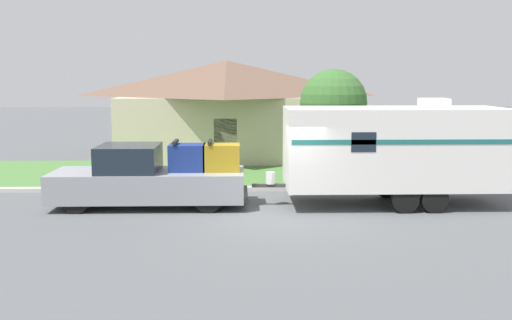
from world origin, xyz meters
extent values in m
plane|color=#515456|center=(0.00, 0.00, 0.00)|extent=(120.00, 120.00, 0.00)
cube|color=beige|center=(0.00, 3.75, 0.07)|extent=(80.00, 0.30, 0.14)
cube|color=#477538|center=(0.00, 7.40, 0.01)|extent=(80.00, 7.00, 0.03)
cube|color=beige|center=(-1.78, 12.93, 1.48)|extent=(9.78, 7.68, 2.97)
pyramid|color=brown|center=(-1.78, 12.93, 3.83)|extent=(10.56, 8.30, 1.72)
cube|color=#4C3828|center=(-1.78, 9.12, 1.05)|extent=(1.00, 0.06, 2.10)
cylinder|color=black|center=(-5.85, 0.61, 0.42)|extent=(0.84, 0.28, 0.84)
cylinder|color=black|center=(-5.85, 2.29, 0.42)|extent=(0.84, 0.28, 0.84)
cylinder|color=black|center=(-2.07, 0.61, 0.42)|extent=(0.84, 0.28, 0.84)
cylinder|color=black|center=(-2.07, 2.29, 0.42)|extent=(0.84, 0.28, 0.84)
cube|color=gray|center=(-5.07, 1.45, 0.66)|extent=(3.39, 2.04, 0.85)
cube|color=#19232D|center=(-4.46, 1.45, 1.47)|extent=(1.76, 1.88, 0.78)
cube|color=gray|center=(-2.21, 1.45, 0.66)|extent=(2.34, 2.04, 0.85)
cube|color=#333333|center=(-0.98, 1.45, 0.35)|extent=(0.12, 1.84, 0.20)
cube|color=navy|center=(-2.72, 1.45, 1.48)|extent=(1.08, 0.86, 0.80)
cube|color=black|center=(-3.07, 1.45, 1.96)|extent=(0.10, 0.94, 0.08)
cube|color=olive|center=(-1.69, 1.45, 1.48)|extent=(1.08, 0.86, 0.80)
cube|color=black|center=(-2.04, 1.45, 1.96)|extent=(0.10, 0.94, 0.08)
cylinder|color=black|center=(3.59, 0.39, 0.39)|extent=(0.78, 0.22, 0.78)
cylinder|color=black|center=(3.59, 2.52, 0.39)|extent=(0.78, 0.22, 0.78)
cylinder|color=black|center=(4.45, 0.39, 0.39)|extent=(0.78, 0.22, 0.78)
cylinder|color=black|center=(4.45, 2.52, 0.39)|extent=(0.78, 0.22, 0.78)
cube|color=silver|center=(3.50, 1.45, 1.77)|extent=(6.53, 2.41, 2.40)
cube|color=#1E6660|center=(3.50, 0.24, 2.07)|extent=(6.40, 0.01, 0.14)
cube|color=#383838|center=(-0.28, 1.45, 0.62)|extent=(1.02, 0.12, 0.10)
cylinder|color=silver|center=(-0.23, 1.45, 0.85)|extent=(0.28, 0.28, 0.36)
cube|color=silver|center=(4.67, 1.45, 3.11)|extent=(0.80, 0.68, 0.28)
cube|color=#19232D|center=(2.32, 0.24, 2.07)|extent=(0.70, 0.01, 0.56)
cylinder|color=brown|center=(-4.25, 4.32, 0.52)|extent=(0.09, 0.09, 1.05)
cube|color=black|center=(-4.25, 4.32, 1.16)|extent=(0.48, 0.20, 0.22)
cylinder|color=brown|center=(2.33, 5.68, 1.00)|extent=(0.24, 0.24, 2.00)
sphere|color=#38662D|center=(2.33, 5.68, 2.93)|extent=(2.49, 2.49, 2.49)
camera|label=1|loc=(-1.12, -15.50, 3.87)|focal=40.00mm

